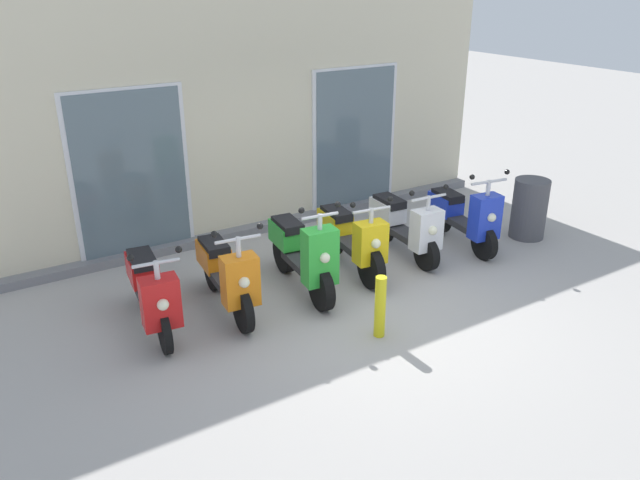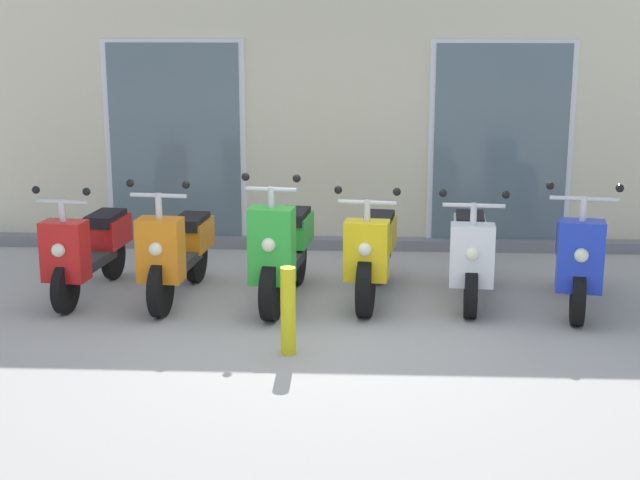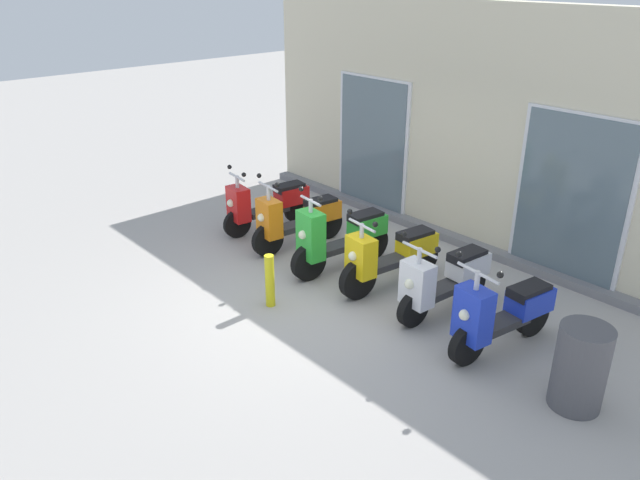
% 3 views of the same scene
% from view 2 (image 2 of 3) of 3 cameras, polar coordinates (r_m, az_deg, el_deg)
% --- Properties ---
extents(ground_plane, '(40.00, 40.00, 0.00)m').
position_cam_2_polar(ground_plane, '(8.01, 0.31, -5.47)').
color(ground_plane, '#A8A39E').
extents(storefront_facade, '(8.31, 0.50, 3.53)m').
position_cam_2_polar(storefront_facade, '(10.61, 1.04, 8.72)').
color(storefront_facade, beige).
rests_on(storefront_facade, ground_plane).
extents(scooter_red, '(0.57, 1.57, 1.13)m').
position_cam_2_polar(scooter_red, '(9.12, -13.66, -0.42)').
color(scooter_red, black).
rests_on(scooter_red, ground_plane).
extents(scooter_orange, '(0.56, 1.60, 1.21)m').
position_cam_2_polar(scooter_orange, '(8.85, -8.49, -0.60)').
color(scooter_orange, black).
rests_on(scooter_orange, ground_plane).
extents(scooter_green, '(0.55, 1.63, 1.28)m').
position_cam_2_polar(scooter_green, '(8.65, -2.21, -0.58)').
color(scooter_green, black).
rests_on(scooter_green, ground_plane).
extents(scooter_yellow, '(0.59, 1.63, 1.15)m').
position_cam_2_polar(scooter_yellow, '(8.79, 3.21, -0.68)').
color(scooter_yellow, black).
rests_on(scooter_yellow, ground_plane).
extents(scooter_white, '(0.60, 1.49, 1.12)m').
position_cam_2_polar(scooter_white, '(8.82, 8.98, -0.72)').
color(scooter_white, black).
rests_on(scooter_white, ground_plane).
extents(scooter_blue, '(0.64, 1.52, 1.22)m').
position_cam_2_polar(scooter_blue, '(8.80, 15.07, -1.03)').
color(scooter_blue, black).
rests_on(scooter_blue, ground_plane).
extents(curb_bollard, '(0.12, 0.12, 0.70)m').
position_cam_2_polar(curb_bollard, '(7.40, -1.92, -4.27)').
color(curb_bollard, yellow).
rests_on(curb_bollard, ground_plane).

